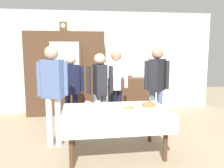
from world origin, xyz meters
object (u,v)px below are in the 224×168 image
at_px(bread_basket, 149,105).
at_px(person_beside_shelf, 53,86).
at_px(tea_cup_center, 97,103).
at_px(wall_cabinet, 66,74).
at_px(spoon_back_edge, 148,113).
at_px(spoon_near_left, 79,109).
at_px(person_by_cabinet, 100,86).
at_px(spoon_far_right, 116,115).
at_px(mantel_clock, 63,27).
at_px(person_behind_table_left, 71,85).
at_px(bookshelf_low, 129,95).
at_px(pastry_plate, 129,108).
at_px(dining_table, 116,115).
at_px(person_near_right_end, 116,80).
at_px(book_stack, 129,77).
at_px(tea_cup_front_edge, 87,103).
at_px(tea_cup_far_right, 157,109).

bearing_deg(bread_basket, person_beside_shelf, 167.46).
xyz_separation_m(tea_cup_center, person_beside_shelf, (-0.76, 0.07, 0.31)).
distance_m(wall_cabinet, spoon_back_edge, 3.18).
distance_m(spoon_near_left, person_by_cabinet, 0.98).
height_order(spoon_far_right, person_by_cabinet, person_by_cabinet).
bearing_deg(person_beside_shelf, person_by_cabinet, 29.91).
bearing_deg(mantel_clock, person_behind_table_left, -81.61).
bearing_deg(person_behind_table_left, spoon_near_left, -82.34).
distance_m(spoon_near_left, person_behind_table_left, 1.18).
bearing_deg(bookshelf_low, pastry_plate, -102.72).
height_order(bread_basket, spoon_near_left, bread_basket).
bearing_deg(mantel_clock, spoon_back_edge, -64.34).
bearing_deg(dining_table, person_near_right_end, 80.53).
relative_size(wall_cabinet, mantel_clock, 8.89).
relative_size(person_by_cabinet, person_beside_shelf, 0.92).
xyz_separation_m(spoon_far_right, spoon_near_left, (-0.52, 0.45, 0.00)).
bearing_deg(spoon_near_left, tea_cup_center, 42.72).
height_order(spoon_far_right, spoon_back_edge, same).
distance_m(person_beside_shelf, person_near_right_end, 1.57).
bearing_deg(wall_cabinet, spoon_near_left, -82.51).
relative_size(person_beside_shelf, person_near_right_end, 1.05).
relative_size(book_stack, person_beside_shelf, 0.11).
relative_size(tea_cup_front_edge, spoon_back_edge, 1.09).
relative_size(tea_cup_center, tea_cup_far_right, 1.00).
distance_m(mantel_clock, tea_cup_center, 2.72).
bearing_deg(bread_basket, tea_cup_far_right, -79.51).
distance_m(dining_table, spoon_far_right, 0.35).
bearing_deg(tea_cup_center, bookshelf_low, 64.57).
height_order(tea_cup_center, person_near_right_end, person_near_right_end).
distance_m(tea_cup_center, spoon_far_right, 0.77).
relative_size(wall_cabinet, tea_cup_front_edge, 16.41).
distance_m(pastry_plate, person_by_cabinet, 1.07).
distance_m(book_stack, person_near_right_end, 1.34).
relative_size(bookshelf_low, spoon_back_edge, 9.45).
bearing_deg(book_stack, tea_cup_far_right, -93.59).
bearing_deg(dining_table, tea_cup_front_edge, 138.26).
bearing_deg(pastry_plate, person_by_cabinet, 110.61).
bearing_deg(person_near_right_end, mantel_clock, 135.04).
bearing_deg(bread_basket, dining_table, -167.55).
distance_m(dining_table, book_stack, 2.78).
bearing_deg(spoon_back_edge, mantel_clock, 115.66).
bearing_deg(tea_cup_center, mantel_clock, 106.98).
relative_size(bread_basket, spoon_far_right, 2.02).
relative_size(tea_cup_far_right, bread_basket, 0.54).
height_order(dining_table, person_near_right_end, person_near_right_end).
xyz_separation_m(wall_cabinet, book_stack, (1.70, 0.05, -0.12)).
distance_m(tea_cup_front_edge, spoon_back_edge, 1.11).
distance_m(mantel_clock, bread_basket, 3.24).
bearing_deg(mantel_clock, bookshelf_low, 1.70).
distance_m(bookshelf_low, bread_basket, 2.54).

